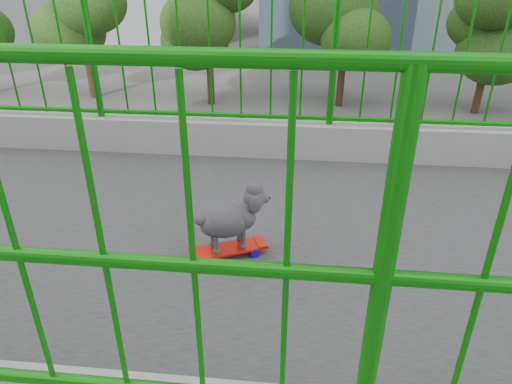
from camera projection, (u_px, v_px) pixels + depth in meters
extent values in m
cube|color=black|center=(252.00, 204.00, 17.71)|extent=(18.00, 90.00, 0.02)
cube|color=#2D2D2F|center=(32.00, 260.00, 3.13)|extent=(3.00, 24.00, 0.50)
cube|color=gray|center=(104.00, 132.00, 4.18)|extent=(0.20, 24.00, 0.30)
cylinder|color=#0E710C|center=(92.00, 53.00, 3.86)|extent=(0.04, 24.00, 0.04)
cylinder|color=#0E710C|center=(92.00, 53.00, 3.86)|extent=(0.06, 0.06, 1.10)
cylinder|color=black|center=(90.00, 75.00, 29.95)|extent=(0.44, 0.44, 2.97)
ellipsoid|color=black|center=(81.00, 17.00, 28.32)|extent=(4.80, 4.80, 4.08)
cylinder|color=black|center=(211.00, 82.00, 28.74)|extent=(0.44, 0.44, 2.73)
ellipsoid|color=black|center=(208.00, 29.00, 27.29)|extent=(4.20, 4.20, 3.57)
cylinder|color=black|center=(341.00, 83.00, 28.33)|extent=(0.44, 0.44, 2.87)
ellipsoid|color=black|center=(346.00, 24.00, 26.76)|extent=(4.60, 4.60, 3.91)
cylinder|color=black|center=(479.00, 91.00, 27.11)|extent=(0.44, 0.44, 2.66)
ellipsoid|color=black|center=(491.00, 37.00, 25.71)|extent=(4.00, 4.00, 3.40)
cube|color=red|center=(228.00, 248.00, 2.72)|extent=(0.30, 0.47, 0.02)
cube|color=#99999E|center=(204.00, 255.00, 2.69)|extent=(0.09, 0.06, 0.02)
cylinder|color=#1207A8|center=(202.00, 251.00, 2.74)|extent=(0.04, 0.06, 0.05)
sphere|color=yellow|center=(202.00, 251.00, 2.74)|extent=(0.02, 0.02, 0.02)
cylinder|color=#1207A8|center=(206.00, 262.00, 2.64)|extent=(0.04, 0.06, 0.05)
sphere|color=yellow|center=(206.00, 262.00, 2.64)|extent=(0.02, 0.02, 0.02)
cube|color=#99999E|center=(252.00, 246.00, 2.77)|extent=(0.09, 0.06, 0.02)
cylinder|color=#1207A8|center=(249.00, 243.00, 2.82)|extent=(0.04, 0.06, 0.05)
sphere|color=yellow|center=(249.00, 243.00, 2.82)|extent=(0.02, 0.02, 0.02)
cylinder|color=#1207A8|center=(255.00, 253.00, 2.72)|extent=(0.04, 0.06, 0.05)
sphere|color=yellow|center=(255.00, 253.00, 2.72)|extent=(0.02, 0.02, 0.02)
ellipsoid|color=#343137|center=(227.00, 221.00, 2.63)|extent=(0.28, 0.34, 0.19)
sphere|color=#343137|center=(254.00, 198.00, 2.62)|extent=(0.13, 0.13, 0.13)
sphere|color=black|center=(268.00, 198.00, 2.65)|extent=(0.02, 0.02, 0.02)
sphere|color=#343137|center=(200.00, 220.00, 2.57)|extent=(0.06, 0.06, 0.06)
cylinder|color=#343137|center=(239.00, 233.00, 2.74)|extent=(0.03, 0.03, 0.12)
cylinder|color=#343137|center=(243.00, 240.00, 2.67)|extent=(0.03, 0.03, 0.12)
cylinder|color=#343137|center=(213.00, 237.00, 2.70)|extent=(0.03, 0.03, 0.12)
cylinder|color=#343137|center=(216.00, 245.00, 2.63)|extent=(0.03, 0.03, 0.12)
imported|color=#96969B|center=(325.00, 200.00, 16.63)|extent=(2.23, 4.83, 1.34)
imported|color=black|center=(450.00, 169.00, 18.97)|extent=(1.94, 4.76, 1.38)
imported|color=white|center=(79.00, 126.00, 23.33)|extent=(1.87, 4.64, 1.58)
imported|color=black|center=(59.00, 304.00, 11.54)|extent=(1.70, 4.86, 1.60)
imported|color=#96969B|center=(94.00, 234.00, 14.42)|extent=(2.56, 5.56, 1.54)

